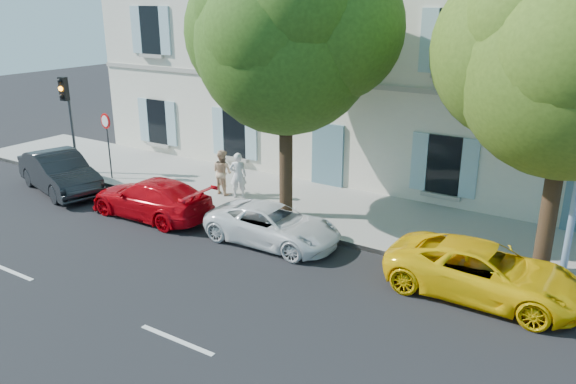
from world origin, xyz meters
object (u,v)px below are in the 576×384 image
Objects in this scene: car_dark_sedan at (60,172)px; car_yellow_supercar at (484,272)px; tree_left at (286,44)px; traffic_light at (67,104)px; car_red_coupe at (151,198)px; car_white_coupe at (273,225)px; pedestrian_a at (238,175)px; tree_right at (572,68)px; road_sign at (107,132)px; pedestrian_b at (222,172)px.

car_yellow_supercar is at bearing -72.75° from car_dark_sedan.
traffic_light is (-9.82, -0.63, -2.63)m from tree_left.
car_red_coupe is 4.59m from car_white_coupe.
tree_right is at bearing 144.57° from pedestrian_a.
car_red_coupe is 4.73m from road_sign.
car_white_coupe is 1.58× the size of road_sign.
car_red_coupe reaches higher than car_white_coupe.
car_dark_sedan is 0.54× the size of tree_left.
car_yellow_supercar is 2.83× the size of pedestrian_a.
tree_left is at bearing 2.40° from road_sign.
traffic_light is at bearing 18.60° from pedestrian_b.
tree_left reaches higher than tree_right.
car_red_coupe and car_yellow_supercar have the same top height.
pedestrian_b is (-10.85, 0.45, -4.37)m from tree_right.
car_dark_sedan reaches higher than car_red_coupe.
tree_right is at bearing 100.91° from car_red_coupe.
road_sign is at bearing -24.43° from pedestrian_a.
tree_left reaches higher than pedestrian_b.
traffic_light is (-1.16, 1.52, 2.20)m from car_dark_sedan.
car_dark_sedan reaches higher than car_yellow_supercar.
traffic_light is 2.37× the size of pedestrian_b.
car_yellow_supercar is at bearing -14.30° from tree_left.
pedestrian_b is at bearing -48.28° from car_dark_sedan.
car_red_coupe is 2.71× the size of pedestrian_a.
tree_left is 2.18× the size of traffic_light.
car_yellow_supercar is 2.85× the size of pedestrian_b.
road_sign is at bearing -4.56° from car_dark_sedan.
pedestrian_a is at bearing 167.29° from tree_left.
car_dark_sedan is at bearing -91.06° from car_red_coupe.
traffic_light is (-16.58, 1.10, 2.30)m from car_yellow_supercar.
tree_right reaches higher than car_white_coupe.
tree_right reaches higher than car_yellow_supercar.
tree_right is 11.01m from pedestrian_a.
tree_left is (-0.71, 1.83, 5.01)m from car_white_coupe.
road_sign is (-14.75, 1.39, 1.37)m from car_yellow_supercar.
car_yellow_supercar is 0.58× the size of tree_right.
car_yellow_supercar is at bearing -89.87° from car_white_coupe.
car_dark_sedan is 9.38m from car_white_coupe.
car_white_coupe is at bearing -6.49° from traffic_light.
pedestrian_b reaches higher than car_red_coupe.
car_dark_sedan is 0.56× the size of tree_right.
traffic_light is at bearing -24.34° from pedestrian_a.
tree_right is at bearing 0.92° from tree_left.
tree_right is 4.95× the size of pedestrian_b.
traffic_light is at bearing -176.34° from tree_left.
road_sign reaches higher than car_red_coupe.
car_dark_sedan is 2.75× the size of pedestrian_a.
car_white_coupe is 0.49× the size of tree_left.
car_dark_sedan is at bearing -110.22° from road_sign.
tree_left reaches higher than pedestrian_a.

